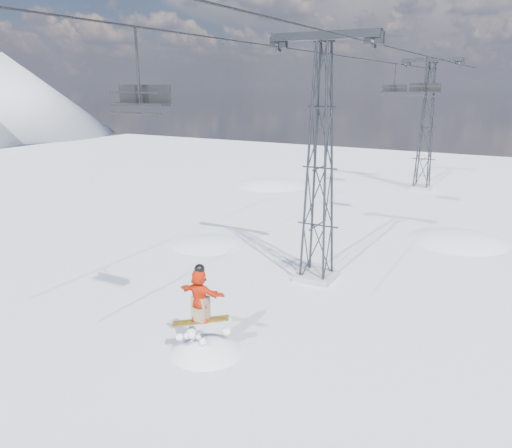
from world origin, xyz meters
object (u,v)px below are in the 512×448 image
at_px(lift_tower_far, 426,128).
at_px(lift_chair_near, 141,97).
at_px(lift_tower_near, 320,168).
at_px(snowboarder_jump, 208,391).

distance_m(lift_tower_far, lift_chair_near, 34.60).
relative_size(lift_tower_near, lift_tower_far, 1.00).
bearing_deg(lift_tower_near, lift_tower_far, 90.00).
relative_size(lift_tower_far, snowboarder_jump, 1.55).
xyz_separation_m(lift_tower_near, lift_chair_near, (-2.20, -9.37, 3.37)).
distance_m(lift_tower_far, snowboarder_jump, 34.11).
bearing_deg(snowboarder_jump, lift_chair_near, -145.17).
xyz_separation_m(lift_tower_near, snowboarder_jump, (-0.76, -8.37, -7.06)).
relative_size(snowboarder_jump, lift_chair_near, 2.93).
bearing_deg(lift_tower_near, snowboarder_jump, -95.18).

